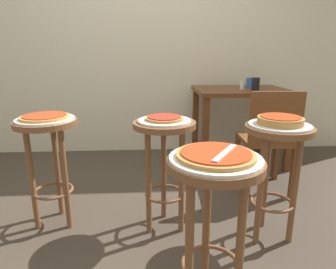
% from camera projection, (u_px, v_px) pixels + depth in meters
% --- Properties ---
extents(ground_plane, '(6.00, 6.00, 0.00)m').
position_uv_depth(ground_plane, '(140.00, 225.00, 1.97)').
color(ground_plane, '#42382D').
extents(back_wall, '(6.00, 0.10, 3.00)m').
position_uv_depth(back_wall, '(141.00, 16.00, 3.16)').
color(back_wall, beige).
rests_on(back_wall, ground_plane).
extents(stool_foreground, '(0.38, 0.38, 0.72)m').
position_uv_depth(stool_foreground, '(213.00, 204.00, 1.18)').
color(stool_foreground, brown).
rests_on(stool_foreground, ground_plane).
extents(serving_plate_foreground, '(0.36, 0.36, 0.01)m').
position_uv_depth(serving_plate_foreground, '(216.00, 159.00, 1.13)').
color(serving_plate_foreground, white).
rests_on(serving_plate_foreground, stool_foreground).
extents(pizza_foreground, '(0.31, 0.31, 0.02)m').
position_uv_depth(pizza_foreground, '(216.00, 155.00, 1.13)').
color(pizza_foreground, '#B78442').
rests_on(pizza_foreground, serving_plate_foreground).
extents(stool_middle, '(0.38, 0.38, 0.72)m').
position_uv_depth(stool_middle, '(276.00, 157.00, 1.71)').
color(stool_middle, brown).
rests_on(stool_middle, ground_plane).
extents(serving_plate_middle, '(0.35, 0.35, 0.01)m').
position_uv_depth(serving_plate_middle, '(280.00, 125.00, 1.66)').
color(serving_plate_middle, silver).
rests_on(serving_plate_middle, stool_middle).
extents(pizza_middle, '(0.25, 0.25, 0.05)m').
position_uv_depth(pizza_middle, '(280.00, 120.00, 1.65)').
color(pizza_middle, '#B78442').
rests_on(pizza_middle, serving_plate_middle).
extents(stool_leftside, '(0.38, 0.38, 0.72)m').
position_uv_depth(stool_leftside, '(164.00, 151.00, 1.82)').
color(stool_leftside, brown).
rests_on(stool_leftside, ground_plane).
extents(serving_plate_leftside, '(0.32, 0.32, 0.01)m').
position_uv_depth(serving_plate_leftside, '(164.00, 121.00, 1.77)').
color(serving_plate_leftside, silver).
rests_on(serving_plate_leftside, stool_leftside).
extents(pizza_leftside, '(0.23, 0.23, 0.02)m').
position_uv_depth(pizza_leftside, '(164.00, 118.00, 1.76)').
color(pizza_leftside, '#B78442').
rests_on(pizza_leftside, serving_plate_leftside).
extents(stool_rear, '(0.38, 0.38, 0.72)m').
position_uv_depth(stool_rear, '(49.00, 149.00, 1.86)').
color(stool_rear, brown).
rests_on(stool_rear, ground_plane).
extents(serving_plate_rear, '(0.35, 0.35, 0.01)m').
position_uv_depth(serving_plate_rear, '(45.00, 119.00, 1.81)').
color(serving_plate_rear, white).
rests_on(serving_plate_rear, stool_rear).
extents(pizza_rear, '(0.29, 0.29, 0.02)m').
position_uv_depth(pizza_rear, '(45.00, 117.00, 1.80)').
color(pizza_rear, tan).
rests_on(pizza_rear, serving_plate_rear).
extents(dining_table, '(0.91, 0.71, 0.77)m').
position_uv_depth(dining_table, '(240.00, 102.00, 2.98)').
color(dining_table, '#5B3319').
rests_on(dining_table, ground_plane).
extents(cup_near_edge, '(0.07, 0.07, 0.12)m').
position_uv_depth(cup_near_edge, '(256.00, 84.00, 2.81)').
color(cup_near_edge, black).
rests_on(cup_near_edge, dining_table).
extents(cup_far_edge, '(0.07, 0.07, 0.10)m').
position_uv_depth(cup_far_edge, '(250.00, 82.00, 3.05)').
color(cup_far_edge, '#3360B2').
rests_on(cup_far_edge, dining_table).
extents(condiment_shaker, '(0.04, 0.04, 0.08)m').
position_uv_depth(condiment_shaker, '(242.00, 85.00, 2.88)').
color(condiment_shaker, white).
rests_on(condiment_shaker, dining_table).
extents(wooden_chair, '(0.42, 0.42, 0.85)m').
position_uv_depth(wooden_chair, '(269.00, 138.00, 2.33)').
color(wooden_chair, brown).
rests_on(wooden_chair, ground_plane).
extents(pizza_server_knife, '(0.14, 0.20, 0.01)m').
position_uv_depth(pizza_server_knife, '(225.00, 153.00, 1.11)').
color(pizza_server_knife, silver).
rests_on(pizza_server_knife, pizza_foreground).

